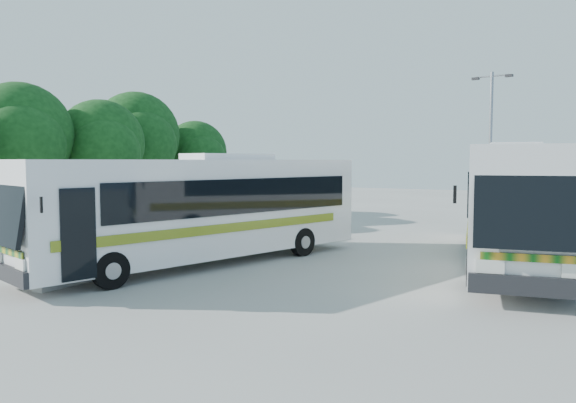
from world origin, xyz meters
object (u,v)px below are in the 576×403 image
Objects in this scene: tree_far_c at (102,143)px; tree_far_e at (196,153)px; tree_far_b at (21,135)px; lamppost at (490,147)px; tree_far_d at (137,136)px; coach_adjacent at (514,201)px; coach_main at (204,207)px.

tree_far_e is (-0.51, 8.20, -0.37)m from tree_far_c.
lamppost is at bearing 26.65° from tree_far_b.
lamppost is (18.48, -2.63, 0.10)m from tree_far_e.
tree_far_c is at bearing -153.75° from lamppost.
tree_far_c is 18.81m from lamppost.
lamppost reaches higher than tree_far_e.
tree_far_c is 3.93m from tree_far_d.
tree_far_e is at bearing 145.77° from coach_adjacent.
lamppost is (18.86, 9.47, -0.58)m from tree_far_b.
tree_far_d is (-0.30, 7.60, 0.25)m from tree_far_b.
tree_far_d is at bearing -98.63° from tree_far_e.
coach_main is (12.01, -1.92, -2.70)m from tree_far_b.
tree_far_e is (0.68, 4.50, -0.93)m from tree_far_d.
tree_far_c is 0.88× the size of tree_far_d.
tree_far_c reaches higher than tree_far_e.
coach_main is (11.11, -5.82, -2.39)m from tree_far_c.
tree_far_e is 18.66m from lamppost.
lamppost is at bearing 74.39° from coach_main.
coach_adjacent is at bearing -22.95° from tree_far_e.
tree_far_e is 0.47× the size of coach_main.
tree_far_b is at bearing -173.67° from coach_main.
coach_adjacent is 6.54m from lamppost.
lamppost reaches higher than tree_far_c.
coach_main is at bearing -37.75° from tree_far_d.
tree_far_b reaches higher than tree_far_e.
tree_far_b is 12.46m from coach_main.
tree_far_e is at bearing 145.07° from coach_main.
tree_far_d is 21.57m from coach_adjacent.
tree_far_b is 1.07× the size of tree_far_c.
coach_adjacent is at bearing 9.59° from tree_far_b.
coach_main is 0.91× the size of coach_adjacent.
tree_far_d is 1.02× the size of lamppost.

